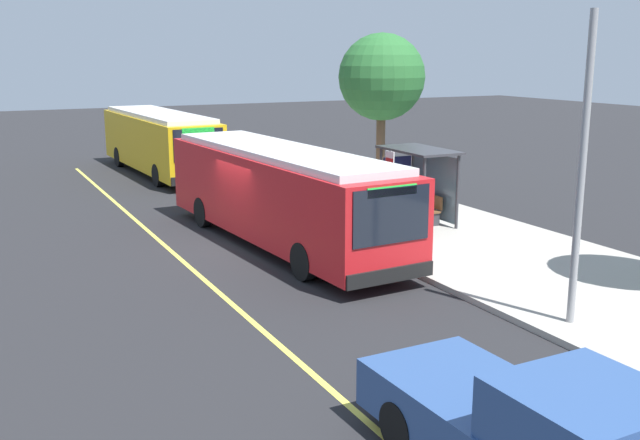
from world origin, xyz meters
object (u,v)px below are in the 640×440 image
(pickup_truck, at_px, (541,440))
(route_sign_post, at_px, (390,184))
(waiting_bench, at_px, (424,207))
(transit_bus_main, at_px, (281,192))
(transit_bus_second, at_px, (160,140))

(pickup_truck, distance_m, route_sign_post, 12.68)
(waiting_bench, bearing_deg, route_sign_post, -52.03)
(transit_bus_main, height_order, route_sign_post, same)
(transit_bus_main, xyz_separation_m, pickup_truck, (13.56, -2.27, -0.76))
(waiting_bench, relative_size, route_sign_post, 0.57)
(pickup_truck, bearing_deg, waiting_bench, 151.11)
(transit_bus_second, relative_size, waiting_bench, 6.94)
(waiting_bench, bearing_deg, transit_bus_second, -160.98)
(route_sign_post, bearing_deg, waiting_bench, 127.97)
(transit_bus_main, bearing_deg, transit_bus_second, 179.22)
(transit_bus_main, height_order, transit_bus_second, same)
(pickup_truck, xyz_separation_m, waiting_bench, (-13.72, 7.57, -0.22))
(waiting_bench, xyz_separation_m, route_sign_post, (2.08, -2.66, 1.32))
(transit_bus_second, xyz_separation_m, route_sign_post, (16.87, 2.44, 0.34))
(transit_bus_main, xyz_separation_m, route_sign_post, (1.92, 2.64, 0.34))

